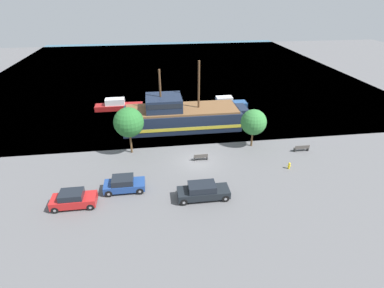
{
  "coord_description": "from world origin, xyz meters",
  "views": [
    {
      "loc": [
        -4.76,
        -29.48,
        17.96
      ],
      "look_at": [
        -0.42,
        2.0,
        1.2
      ],
      "focal_mm": 28.0,
      "sensor_mm": 36.0,
      "label": 1
    }
  ],
  "objects": [
    {
      "name": "parked_car_curb_mid",
      "position": [
        -0.6,
        -6.88,
        0.79
      ],
      "size": [
        4.93,
        1.88,
        1.61
      ],
      "color": "black",
      "rests_on": "ground_plane"
    },
    {
      "name": "moored_boat_outer",
      "position": [
        7.23,
        16.08,
        0.76
      ],
      "size": [
        6.52,
        2.0,
        2.03
      ],
      "color": "navy",
      "rests_on": "water_surface"
    },
    {
      "name": "fire_hydrant",
      "position": [
        9.77,
        -3.03,
        0.41
      ],
      "size": [
        0.42,
        0.25,
        0.76
      ],
      "color": "yellow",
      "rests_on": "ground_plane"
    },
    {
      "name": "bench_promenade_west",
      "position": [
        0.35,
        0.11,
        0.43
      ],
      "size": [
        1.61,
        0.45,
        0.85
      ],
      "color": "#4C4742",
      "rests_on": "ground_plane"
    },
    {
      "name": "tree_row_east",
      "position": [
        -7.69,
        3.11,
        3.98
      ],
      "size": [
        3.51,
        3.51,
        5.75
      ],
      "color": "brown",
      "rests_on": "ground_plane"
    },
    {
      "name": "pirate_ship",
      "position": [
        -1.01,
        9.83,
        1.73
      ],
      "size": [
        17.55,
        5.76,
        9.37
      ],
      "color": "#192338",
      "rests_on": "water_surface"
    },
    {
      "name": "parked_car_curb_front",
      "position": [
        -8.08,
        -4.64,
        0.76
      ],
      "size": [
        3.96,
        1.87,
        1.53
      ],
      "color": "navy",
      "rests_on": "ground_plane"
    },
    {
      "name": "water_surface",
      "position": [
        0.0,
        44.0,
        0.0
      ],
      "size": [
        80.0,
        80.0,
        0.0
      ],
      "primitive_type": "plane",
      "color": "#38667F",
      "rests_on": "ground"
    },
    {
      "name": "parked_car_curb_rear",
      "position": [
        -12.52,
        -6.42,
        0.77
      ],
      "size": [
        4.0,
        1.82,
        1.57
      ],
      "color": "#B21E1E",
      "rests_on": "ground_plane"
    },
    {
      "name": "bench_promenade_east",
      "position": [
        12.95,
        0.52,
        0.44
      ],
      "size": [
        1.83,
        0.45,
        0.85
      ],
      "color": "#4C4742",
      "rests_on": "ground_plane"
    },
    {
      "name": "moored_boat_dockside",
      "position": [
        -10.46,
        18.15,
        0.67
      ],
      "size": [
        7.65,
        1.94,
        1.85
      ],
      "color": "maroon",
      "rests_on": "water_surface"
    },
    {
      "name": "ground_plane",
      "position": [
        0.0,
        0.0,
        0.0
      ],
      "size": [
        160.0,
        160.0,
        0.0
      ],
      "primitive_type": "plane",
      "color": "#5B5B5E"
    },
    {
      "name": "tree_row_mideast",
      "position": [
        7.31,
        2.79,
        3.25
      ],
      "size": [
        3.16,
        3.16,
        4.84
      ],
      "color": "brown",
      "rests_on": "ground_plane"
    }
  ]
}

